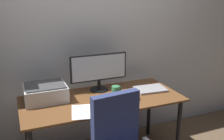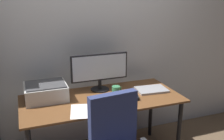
% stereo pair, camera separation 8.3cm
% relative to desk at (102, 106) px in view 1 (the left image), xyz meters
% --- Properties ---
extents(back_wall, '(6.40, 0.10, 2.60)m').
position_rel_desk_xyz_m(back_wall, '(0.00, 0.53, 0.64)').
color(back_wall, silver).
rests_on(back_wall, ground).
extents(desk, '(1.58, 0.72, 0.74)m').
position_rel_desk_xyz_m(desk, '(0.00, 0.00, 0.00)').
color(desk, brown).
rests_on(desk, ground).
extents(monitor, '(0.62, 0.20, 0.40)m').
position_rel_desk_xyz_m(monitor, '(0.05, 0.22, 0.32)').
color(monitor, black).
rests_on(monitor, desk).
extents(keyboard, '(0.29, 0.12, 0.02)m').
position_rel_desk_xyz_m(keyboard, '(0.06, -0.17, 0.09)').
color(keyboard, '#B7BABC').
rests_on(keyboard, desk).
extents(mouse, '(0.08, 0.11, 0.03)m').
position_rel_desk_xyz_m(mouse, '(0.30, -0.15, 0.10)').
color(mouse, black).
rests_on(mouse, desk).
extents(coffee_mug, '(0.10, 0.08, 0.09)m').
position_rel_desk_xyz_m(coffee_mug, '(0.17, 0.04, 0.13)').
color(coffee_mug, '#387F51').
rests_on(coffee_mug, desk).
extents(laptop, '(0.34, 0.26, 0.02)m').
position_rel_desk_xyz_m(laptop, '(0.56, 0.01, 0.09)').
color(laptop, '#99999E').
rests_on(laptop, desk).
extents(printer, '(0.40, 0.34, 0.16)m').
position_rel_desk_xyz_m(printer, '(-0.53, 0.16, 0.16)').
color(printer, silver).
rests_on(printer, desk).
extents(paper_sheet, '(0.27, 0.34, 0.00)m').
position_rel_desk_xyz_m(paper_sheet, '(-0.25, -0.23, 0.08)').
color(paper_sheet, white).
rests_on(paper_sheet, desk).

